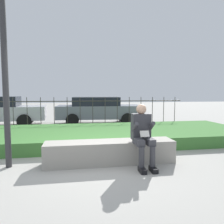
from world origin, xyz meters
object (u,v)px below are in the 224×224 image
car_parked_center (98,109)px  street_lamp (4,40)px  person_seated_reader (142,132)px  stone_bench (110,153)px

car_parked_center → street_lamp: 6.76m
person_seated_reader → car_parked_center: bearing=91.8°
car_parked_center → street_lamp: bearing=-109.1°
car_parked_center → stone_bench: bearing=-90.4°
car_parked_center → street_lamp: street_lamp is taller
stone_bench → street_lamp: bearing=177.4°
street_lamp → stone_bench: bearing=-2.6°
car_parked_center → street_lamp: size_ratio=1.00×
stone_bench → person_seated_reader: size_ratio=2.17×
stone_bench → person_seated_reader: (0.62, -0.31, 0.49)m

